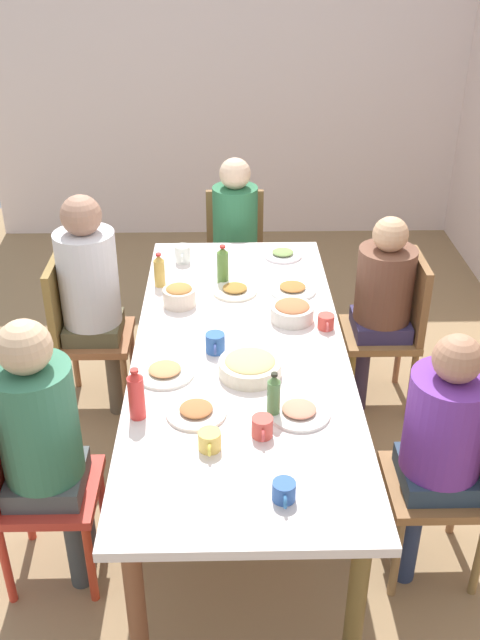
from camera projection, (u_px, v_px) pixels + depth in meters
The scene contains 32 objects.
ground_plane at pixel (240, 470), 3.68m from camera, with size 7.53×7.53×0.00m, color #90734F.
wall_left at pixel (232, 80), 5.81m from camera, with size 0.12×4.03×2.60m, color silver.
dining_table at pixel (240, 360), 3.34m from camera, with size 2.42×0.98×0.74m.
chair_0 at pixel (235, 251), 4.80m from camera, with size 0.40×0.40×0.90m.
person_0 at pixel (235, 230), 4.63m from camera, with size 0.30×0.30×1.17m.
chair_1 at pixel (395, 323), 3.96m from camera, with size 0.40×0.40×0.90m.
person_1 at pixel (381, 296), 3.88m from camera, with size 0.31×0.31×1.14m.
chair_2 at pixel (457, 472), 2.91m from camera, with size 0.40×0.40×0.90m.
person_2 at pixel (441, 436), 2.82m from camera, with size 0.32×0.32×1.16m.
chair_3 at pixel (27, 478), 2.88m from camera, with size 0.40×0.40×0.90m.
person_3 at pixel (42, 433), 2.77m from camera, with size 0.31×0.31×1.24m.
chair_4 at pixel (79, 327), 3.93m from camera, with size 0.40×0.40×0.90m.
person_4 at pixel (91, 286), 3.81m from camera, with size 0.32×0.32×1.27m.
plate_0 at pixel (165, 372), 3.12m from camera, with size 0.26×0.26×0.04m.
plate_1 at pixel (299, 411), 2.87m from camera, with size 0.25×0.25×0.04m.
plate_2 at pixel (196, 411), 2.87m from camera, with size 0.24×0.24×0.04m.
plate_3 at pixel (293, 289), 3.80m from camera, with size 0.25×0.25×0.04m.
plate_4 at pixel (235, 290), 3.79m from camera, with size 0.23×0.23×0.04m.
plate_5 at pixel (283, 254), 4.18m from camera, with size 0.22×0.22×0.04m.
bowl_0 at pixel (250, 366), 3.10m from camera, with size 0.27×0.27×0.09m.
bowl_1 at pixel (292, 311), 3.52m from camera, with size 0.21×0.21×0.10m.
bowl_2 at pixel (179, 295), 3.65m from camera, with size 0.17×0.17×0.11m.
cup_0 at pixel (284, 491), 2.44m from camera, with size 0.12×0.08×0.07m.
cup_1 at pixel (262, 427), 2.74m from camera, with size 0.12×0.08×0.08m.
cup_2 at pixel (215, 343), 3.26m from camera, with size 0.12×0.09×0.09m.
cup_3 at pixel (210, 441), 2.67m from camera, with size 0.12×0.09×0.08m.
cup_4 at pixel (326, 322), 3.45m from camera, with size 0.11×0.08×0.07m.
cup_5 at pixel (183, 254), 4.10m from camera, with size 0.12×0.09×0.10m.
bottle_0 at pixel (274, 396), 2.83m from camera, with size 0.05×0.05×0.20m.
bottle_1 at pixel (223, 265), 3.84m from camera, with size 0.06×0.06×0.22m.
bottle_2 at pixel (159, 271), 3.82m from camera, with size 0.06×0.06×0.19m.
bottle_3 at pixel (136, 395), 2.81m from camera, with size 0.07×0.07×0.23m.
Camera 1 is at (2.81, -0.06, 2.50)m, focal length 40.28 mm.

